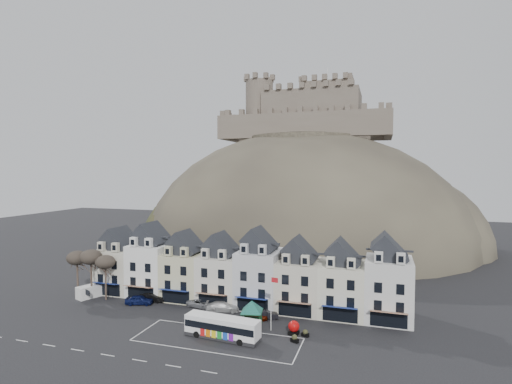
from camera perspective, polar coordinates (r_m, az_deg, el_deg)
ground at (r=56.64m, az=-8.04°, el=-20.37°), size 300.00×300.00×0.00m
coach_bay_markings at (r=56.92m, az=-5.53°, el=-20.23°), size 22.00×7.50×0.01m
townhouse_terrace at (r=68.84m, az=-2.09°, el=-11.39°), size 54.40×9.35×11.80m
castle_hill at (r=119.80m, az=7.08°, el=-7.69°), size 100.00×76.00×68.00m
castle at (r=125.92m, az=7.46°, el=11.16°), size 50.20×22.20×22.00m
tree_left_far at (r=78.69m, az=-24.20°, el=-8.62°), size 3.61×3.61×8.24m
tree_left_mid at (r=76.68m, az=-22.51°, el=-8.63°), size 3.78×3.78×8.64m
tree_left_near at (r=74.96m, az=-20.73°, el=-9.40°), size 3.43×3.43×7.84m
bus at (r=56.55m, az=-4.84°, el=-18.61°), size 10.56×3.35×2.93m
bus_shelter at (r=59.71m, az=-0.60°, el=-16.02°), size 5.92×5.92×3.82m
red_buoy at (r=58.05m, az=5.42°, el=-18.70°), size 1.54×1.54×1.91m
flagpole at (r=57.91m, az=2.24°, el=-15.06°), size 1.12×0.30×7.85m
white_van at (r=78.72m, az=-22.53°, el=-12.95°), size 3.61×5.07×2.12m
planter_west at (r=55.91m, az=5.54°, el=-20.12°), size 1.16×0.88×1.04m
planter_east at (r=57.73m, az=7.05°, el=-19.38°), size 1.08×0.73×0.99m
car_navy at (r=72.10m, az=-16.34°, el=-14.58°), size 4.92×3.09×1.56m
car_black at (r=73.01m, az=-14.66°, el=-14.33°), size 4.85×2.28×1.54m
car_silver at (r=68.78m, az=-7.92°, el=-15.46°), size 5.00×2.95×1.33m
car_white at (r=66.51m, az=-4.78°, el=-15.99°), size 5.77×3.68×1.56m
car_maroon at (r=62.97m, az=0.02°, el=-17.26°), size 3.85×2.22×1.23m
car_charcoal at (r=63.29m, az=1.32°, el=-17.10°), size 4.29×2.70×1.33m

